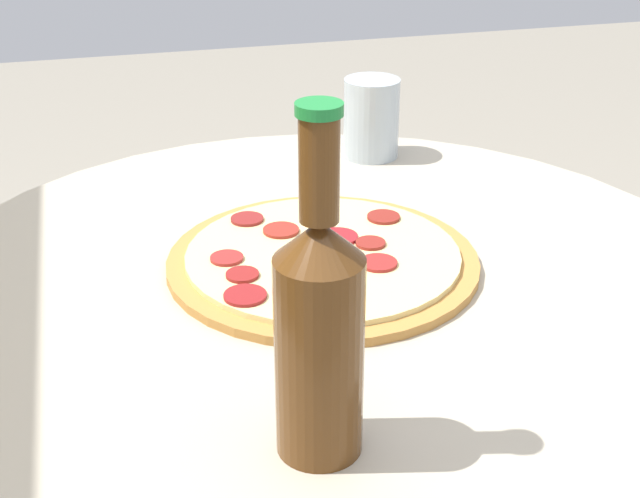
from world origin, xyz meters
The scene contains 4 objects.
table centered at (0.00, 0.00, 0.56)m, with size 0.88×0.88×0.75m.
pizza centered at (0.02, 0.00, 0.75)m, with size 0.33×0.33×0.02m.
beer_bottle centered at (-0.27, 0.08, 0.85)m, with size 0.07×0.07×0.27m.
drinking_glass centered at (0.32, -0.15, 0.80)m, with size 0.08×0.08×0.11m.
Camera 1 is at (-0.79, 0.22, 1.19)m, focal length 50.00 mm.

